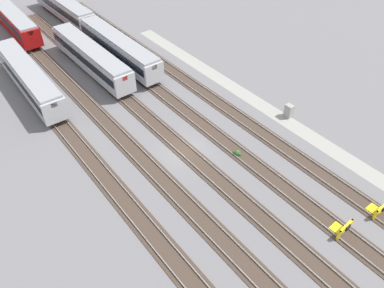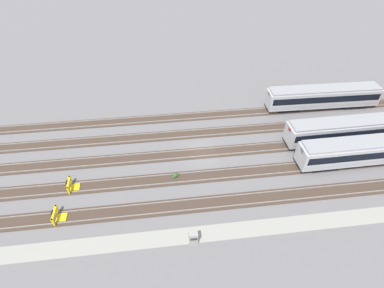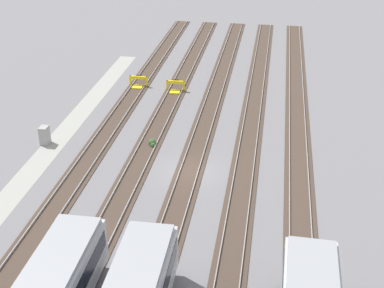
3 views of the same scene
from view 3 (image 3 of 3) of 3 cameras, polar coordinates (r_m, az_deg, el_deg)
name	(u,v)px [view 3 (image 3 of 3)]	position (r m, az deg, el deg)	size (l,w,h in m)	color
ground_plane	(189,171)	(42.23, -0.27, -2.95)	(400.00, 400.00, 0.00)	slate
service_walkway	(42,159)	(45.65, -15.76, -1.57)	(54.00, 2.00, 0.01)	#9E9E93
rail_track_nearest	(86,162)	(44.23, -11.23, -1.94)	(90.00, 2.23, 0.21)	#47382D
rail_track_near_inner	(137,167)	(43.02, -5.88, -2.42)	(90.00, 2.23, 0.21)	#47382D
rail_track_middle	(189,171)	(42.20, -0.27, -2.89)	(90.00, 2.24, 0.21)	#47382D
rail_track_far_inner	(243,175)	(41.81, 5.50, -3.35)	(90.00, 2.23, 0.21)	#47382D
rail_track_farthest	(299,180)	(41.85, 11.33, -3.78)	(90.00, 2.23, 0.21)	#47382D
bumper_stop_nearest_track	(138,82)	(58.77, -5.78, 6.55)	(1.35, 2.00, 1.22)	yellow
bumper_stop_near_inner_track	(175,87)	(57.18, -1.79, 6.07)	(1.38, 2.01, 1.22)	yellow
electrical_cabinet	(45,135)	(47.78, -15.45, 0.90)	(0.90, 0.73, 1.60)	#9E9E99
weed_clump	(152,143)	(46.10, -4.26, 0.11)	(0.92, 0.70, 0.64)	#38602D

